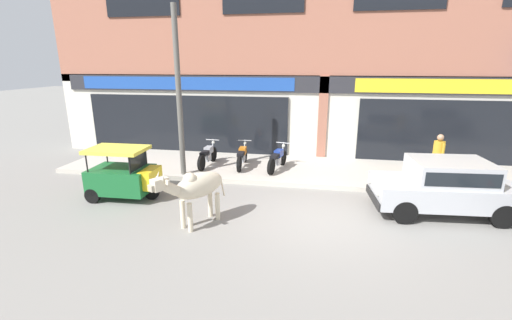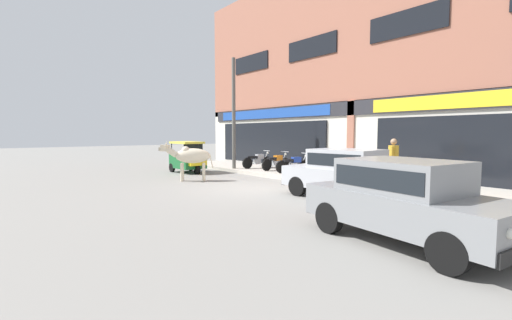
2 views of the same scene
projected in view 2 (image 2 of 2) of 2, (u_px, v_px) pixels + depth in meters
The scene contains 12 objects.
ground_plane at pixel (252, 188), 12.04m from camera, with size 90.00×90.00×0.00m, color gray.
sidewalk at pixel (325, 177), 14.49m from camera, with size 19.00×3.47×0.16m, color #B7AFA3.
shop_building at pixel (356, 66), 15.34m from camera, with size 23.00×1.40×10.29m.
cow at pixel (190, 156), 13.77m from camera, with size 1.36×1.91×1.61m.
car_0 at pixel (344, 171), 10.12m from camera, with size 3.71×1.87×1.46m.
car_1 at pixel (405, 197), 6.01m from camera, with size 3.74×2.01×1.46m.
auto_rickshaw at pixel (188, 159), 16.74m from camera, with size 2.00×1.20×1.52m.
motorcycle_0 at pixel (257, 160), 17.49m from camera, with size 0.52×1.81×0.88m.
motorcycle_1 at pixel (276, 162), 16.55m from camera, with size 0.52×1.81×0.88m.
motorcycle_2 at pixel (294, 164), 15.44m from camera, with size 0.66×1.79×0.88m.
pedestrian at pixel (393, 158), 11.04m from camera, with size 0.32×0.48×1.60m.
utility_pole at pixel (234, 114), 17.02m from camera, with size 0.18×0.18×5.48m, color #595651.
Camera 2 is at (9.39, -7.36, 1.93)m, focal length 24.00 mm.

